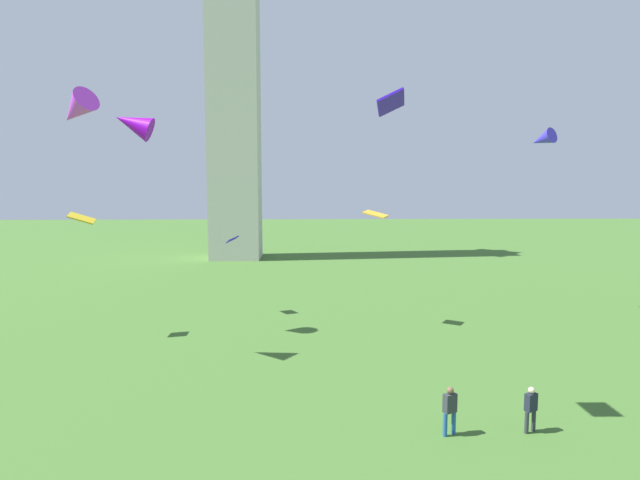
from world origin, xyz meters
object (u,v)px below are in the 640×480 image
object	(u,v)px
monument_obelisk	(233,47)
kite_flying_4	(82,218)
person_2	(450,408)
person_0	(531,407)
kite_flying_0	(76,110)
kite_flying_2	(376,214)
kite_flying_7	(542,139)
kite_flying_1	(232,239)
kite_flying_3	(391,103)
kite_flying_6	(133,124)

from	to	relation	value
monument_obelisk	kite_flying_4	bearing A→B (deg)	-98.04
person_2	person_0	bearing A→B (deg)	-23.28
monument_obelisk	person_0	distance (m)	51.49
person_0	kite_flying_0	bearing A→B (deg)	128.63
monument_obelisk	person_2	world-z (taller)	monument_obelisk
kite_flying_2	kite_flying_0	bearing A→B (deg)	-129.95
person_2	kite_flying_4	xyz separation A→B (m)	(-17.16, 12.17, 5.75)
monument_obelisk	person_2	distance (m)	50.78
kite_flying_4	kite_flying_7	world-z (taller)	kite_flying_7
person_2	kite_flying_0	size ratio (longest dim) A/B	0.67
kite_flying_1	person_2	bearing A→B (deg)	9.56
person_2	kite_flying_1	xyz separation A→B (m)	(-9.66, 17.41, 3.99)
person_2	kite_flying_3	xyz separation A→B (m)	(-2.03, 0.98, 10.43)
kite_flying_7	kite_flying_4	bearing A→B (deg)	-20.63
monument_obelisk	kite_flying_7	bearing A→B (deg)	-48.74
kite_flying_3	kite_flying_4	distance (m)	19.39
person_0	kite_flying_4	size ratio (longest dim) A/B	1.13
kite_flying_6	person_2	bearing A→B (deg)	46.31
kite_flying_7	person_0	bearing A→B (deg)	34.90
kite_flying_6	person_0	bearing A→B (deg)	51.74
monument_obelisk	kite_flying_0	xyz separation A→B (m)	(-2.76, -35.86, -11.29)
kite_flying_3	kite_flying_0	bearing A→B (deg)	73.65
person_2	kite_flying_6	bearing A→B (deg)	113.10
kite_flying_6	kite_flying_1	bearing A→B (deg)	134.96
monument_obelisk	kite_flying_2	size ratio (longest dim) A/B	28.72
kite_flying_3	person_0	bearing A→B (deg)	-88.62
person_2	kite_flying_3	bearing A→B (deg)	128.33
monument_obelisk	kite_flying_3	world-z (taller)	monument_obelisk
person_2	kite_flying_1	world-z (taller)	kite_flying_1
kite_flying_6	kite_flying_7	bearing A→B (deg)	98.74
kite_flying_1	kite_flying_7	distance (m)	21.16
kite_flying_3	kite_flying_6	distance (m)	16.71
person_0	kite_flying_7	distance (m)	21.59
kite_flying_7	kite_flying_6	bearing A→B (deg)	-19.85
kite_flying_0	kite_flying_2	bearing A→B (deg)	146.53
monument_obelisk	kite_flying_2	distance (m)	35.90
kite_flying_0	kite_flying_1	world-z (taller)	kite_flying_0
kite_flying_6	kite_flying_0	bearing A→B (deg)	-17.89
monument_obelisk	kite_flying_1	bearing A→B (deg)	-83.46
person_0	kite_flying_2	size ratio (longest dim) A/B	1.01
kite_flying_0	kite_flying_7	bearing A→B (deg)	143.34
person_0	kite_flying_4	distance (m)	24.09
kite_flying_0	kite_flying_7	size ratio (longest dim) A/B	1.28
person_2	kite_flying_3	world-z (taller)	kite_flying_3
person_0	person_2	size ratio (longest dim) A/B	0.95
person_0	person_2	distance (m)	2.89
person_0	kite_flying_3	size ratio (longest dim) A/B	1.16
kite_flying_4	person_2	bearing A→B (deg)	-48.32
kite_flying_2	kite_flying_4	world-z (taller)	kite_flying_4
kite_flying_3	kite_flying_7	world-z (taller)	kite_flying_7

